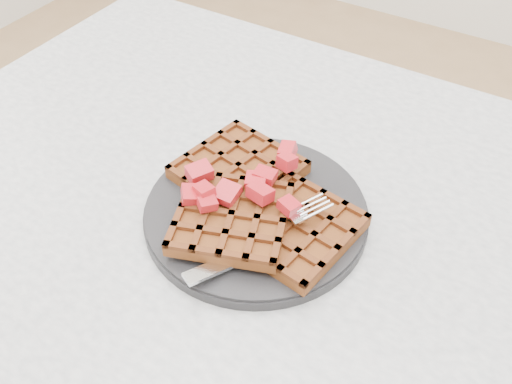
% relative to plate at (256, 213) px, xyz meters
% --- Properties ---
extents(table, '(1.20, 0.80, 0.75)m').
position_rel_plate_xyz_m(table, '(0.11, -0.02, -0.12)').
color(table, silver).
rests_on(table, ground).
extents(plate, '(0.25, 0.25, 0.02)m').
position_rel_plate_xyz_m(plate, '(0.00, 0.00, 0.00)').
color(plate, black).
rests_on(plate, table).
extents(waffles, '(0.23, 0.22, 0.03)m').
position_rel_plate_xyz_m(waffles, '(0.00, -0.00, 0.02)').
color(waffles, brown).
rests_on(waffles, plate).
extents(strawberry_pile, '(0.15, 0.15, 0.02)m').
position_rel_plate_xyz_m(strawberry_pile, '(0.00, -0.00, 0.05)').
color(strawberry_pile, '#9E000B').
rests_on(strawberry_pile, waffles).
extents(fork, '(0.10, 0.17, 0.02)m').
position_rel_plate_xyz_m(fork, '(0.04, -0.04, 0.02)').
color(fork, silver).
rests_on(fork, plate).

